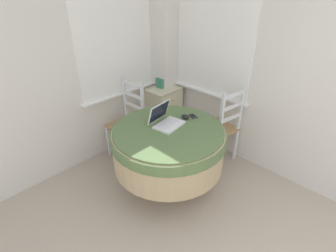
% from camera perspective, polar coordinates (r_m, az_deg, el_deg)
% --- Properties ---
extents(corner_room_shell, '(4.30, 5.08, 2.55)m').
position_cam_1_polar(corner_room_shell, '(2.56, 4.76, 10.81)').
color(corner_room_shell, silver).
rests_on(corner_room_shell, ground_plane).
extents(round_dining_table, '(1.17, 1.17, 0.78)m').
position_cam_1_polar(round_dining_table, '(2.72, 0.06, -4.11)').
color(round_dining_table, '#4C3D2D').
rests_on(round_dining_table, ground_plane).
extents(laptop, '(0.34, 0.30, 0.22)m').
position_cam_1_polar(laptop, '(2.68, -0.52, 1.26)').
color(laptop, white).
rests_on(laptop, round_dining_table).
extents(computer_mouse, '(0.06, 0.10, 0.05)m').
position_cam_1_polar(computer_mouse, '(2.81, 3.79, 2.04)').
color(computer_mouse, black).
rests_on(computer_mouse, round_dining_table).
extents(cell_phone, '(0.09, 0.12, 0.01)m').
position_cam_1_polar(cell_phone, '(2.87, 5.46, 2.15)').
color(cell_phone, '#2D2D33').
rests_on(cell_phone, round_dining_table).
extents(dining_chair_near_back_window, '(0.40, 0.40, 1.02)m').
position_cam_1_polar(dining_chair_near_back_window, '(3.42, -8.74, 0.81)').
color(dining_chair_near_back_window, '#A87F51').
rests_on(dining_chair_near_back_window, ground_plane).
extents(dining_chair_near_right_window, '(0.44, 0.44, 1.02)m').
position_cam_1_polar(dining_chair_near_right_window, '(3.32, 11.54, -0.42)').
color(dining_chair_near_right_window, '#A87F51').
rests_on(dining_chair_near_right_window, ground_plane).
extents(corner_cabinet, '(0.48, 0.40, 0.74)m').
position_cam_1_polar(corner_cabinet, '(3.89, -1.04, 3.30)').
color(corner_cabinet, beige).
rests_on(corner_cabinet, ground_plane).
extents(storage_box, '(0.14, 0.13, 0.13)m').
position_cam_1_polar(storage_box, '(3.75, -1.30, 9.47)').
color(storage_box, '#387A5B').
rests_on(storage_box, corner_cabinet).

